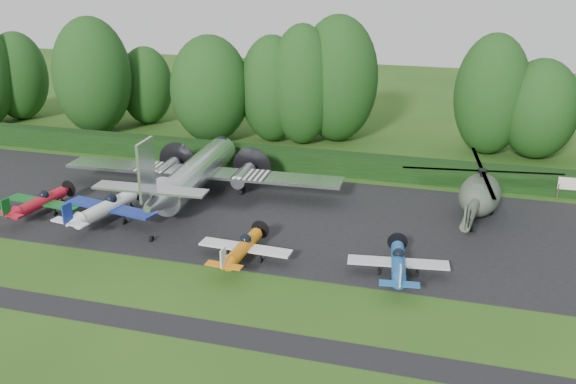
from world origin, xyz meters
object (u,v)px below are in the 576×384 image
(light_plane_white, at_px, (106,208))
(transport_plane, at_px, (195,173))
(light_plane_red, at_px, (39,202))
(light_plane_orange, at_px, (243,248))
(helicopter, at_px, (480,192))
(light_plane_blue, at_px, (398,263))

(light_plane_white, bearing_deg, transport_plane, 46.28)
(light_plane_red, relative_size, light_plane_orange, 1.04)
(light_plane_red, bearing_deg, light_plane_white, -6.71)
(light_plane_red, xyz_separation_m, helicopter, (32.43, 8.86, 1.00))
(transport_plane, distance_m, light_plane_red, 12.11)
(light_plane_blue, bearing_deg, light_plane_orange, -168.91)
(light_plane_red, relative_size, helicopter, 0.50)
(light_plane_white, distance_m, light_plane_orange, 12.39)
(transport_plane, height_order, light_plane_white, transport_plane)
(helicopter, bearing_deg, light_plane_orange, -148.23)
(light_plane_white, bearing_deg, light_plane_orange, -25.67)
(light_plane_white, xyz_separation_m, light_plane_orange, (11.96, -3.23, -0.22))
(transport_plane, bearing_deg, light_plane_blue, -25.19)
(light_plane_orange, bearing_deg, light_plane_red, 166.85)
(transport_plane, distance_m, light_plane_blue, 19.96)
(helicopter, bearing_deg, transport_plane, 178.13)
(light_plane_blue, distance_m, helicopter, 12.44)
(transport_plane, height_order, helicopter, transport_plane)
(light_plane_red, relative_size, light_plane_white, 0.85)
(light_plane_red, xyz_separation_m, light_plane_orange, (17.68, -3.19, -0.04))
(light_plane_orange, distance_m, helicopter, 19.08)
(light_plane_blue, xyz_separation_m, helicopter, (4.73, 11.46, 1.03))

